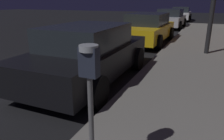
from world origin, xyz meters
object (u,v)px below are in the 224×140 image
(car_silver, at_px, (170,18))
(car_white, at_px, (181,14))
(car_black, at_px, (88,53))
(car_yellow_cab, at_px, (147,28))
(parking_meter, at_px, (90,79))

(car_silver, relative_size, car_white, 0.98)
(car_white, bearing_deg, car_black, -90.00)
(car_black, distance_m, car_silver, 12.56)
(car_black, relative_size, car_yellow_cab, 0.95)
(parking_meter, height_order, car_yellow_cab, parking_meter)
(car_yellow_cab, relative_size, car_white, 1.05)
(parking_meter, bearing_deg, car_black, 120.59)
(car_yellow_cab, bearing_deg, car_black, -90.00)
(car_yellow_cab, bearing_deg, parking_meter, -78.91)
(car_black, bearing_deg, parking_meter, -59.41)
(parking_meter, bearing_deg, car_yellow_cab, 101.09)
(car_white, bearing_deg, car_silver, -90.01)
(car_silver, xyz_separation_m, car_white, (0.00, 6.80, 0.00))
(car_silver, bearing_deg, car_black, -90.00)
(car_silver, bearing_deg, parking_meter, -83.76)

